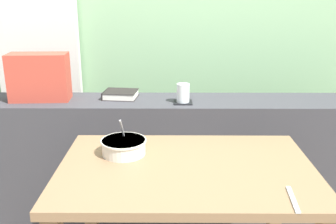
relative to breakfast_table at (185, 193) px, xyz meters
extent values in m
cube|color=silver|center=(-0.97, 1.22, 0.64)|extent=(0.56, 0.06, 2.50)
cube|color=#38383D|center=(-0.07, 0.66, -0.20)|extent=(2.80, 0.32, 0.82)
cube|color=brown|center=(-0.47, 0.29, -0.26)|extent=(0.06, 0.06, 0.69)
cube|color=brown|center=(0.47, 0.29, -0.26)|extent=(0.06, 0.06, 0.69)
cube|color=#846647|center=(0.00, 0.00, 0.11)|extent=(1.03, 0.68, 0.03)
cube|color=black|center=(0.00, 0.60, 0.21)|extent=(0.10, 0.10, 0.00)
cylinder|color=white|center=(0.00, 0.60, 0.27)|extent=(0.07, 0.07, 0.10)
cylinder|color=gold|center=(0.00, 0.60, 0.25)|extent=(0.06, 0.06, 0.06)
cube|color=black|center=(-0.35, 0.70, 0.21)|extent=(0.20, 0.17, 0.00)
cube|color=silver|center=(-0.35, 0.70, 0.23)|extent=(0.19, 0.16, 0.03)
cube|color=black|center=(-0.35, 0.70, 0.25)|extent=(0.20, 0.17, 0.00)
cube|color=black|center=(-0.44, 0.71, 0.23)|extent=(0.02, 0.15, 0.04)
cube|color=#B74233|center=(-0.79, 0.66, 0.34)|extent=(0.33, 0.16, 0.26)
cylinder|color=silver|center=(-0.27, 0.12, 0.16)|extent=(0.19, 0.19, 0.06)
cylinder|color=silver|center=(-0.27, 0.12, 0.18)|extent=(0.20, 0.20, 0.01)
cylinder|color=brown|center=(-0.27, 0.12, 0.15)|extent=(0.16, 0.16, 0.05)
cylinder|color=silver|center=(-0.27, 0.15, 0.21)|extent=(0.02, 0.11, 0.14)
ellipsoid|color=silver|center=(-0.27, 0.17, 0.17)|extent=(0.03, 0.05, 0.01)
cube|color=silver|center=(0.35, -0.26, 0.13)|extent=(0.03, 0.17, 0.01)
camera|label=1|loc=(-0.06, -1.42, 0.81)|focal=41.38mm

